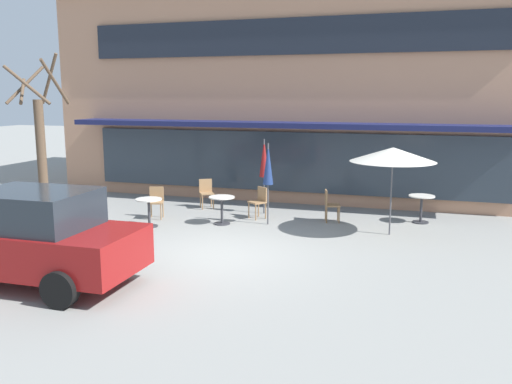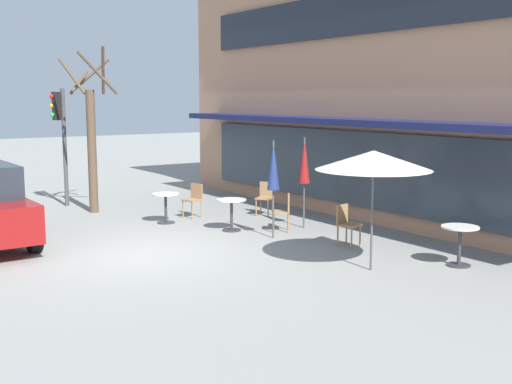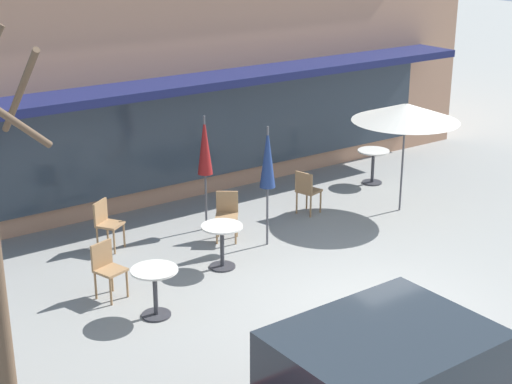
# 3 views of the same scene
# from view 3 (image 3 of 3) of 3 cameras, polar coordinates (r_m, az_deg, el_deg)

# --- Properties ---
(ground_plane) EXTENTS (80.00, 80.00, 0.00)m
(ground_plane) POSITION_cam_3_polar(r_m,az_deg,el_deg) (11.97, 8.50, -8.70)
(ground_plane) COLOR gray
(building_facade) EXTENTS (16.71, 9.10, 7.25)m
(building_facade) POSITION_cam_3_polar(r_m,az_deg,el_deg) (19.10, -12.46, 13.01)
(building_facade) COLOR tan
(building_facade) RESTS_ON ground
(cafe_table_near_wall) EXTENTS (0.70, 0.70, 0.76)m
(cafe_table_near_wall) POSITION_cam_3_polar(r_m,az_deg,el_deg) (13.10, -2.48, -3.44)
(cafe_table_near_wall) COLOR #333338
(cafe_table_near_wall) RESTS_ON ground
(cafe_table_streetside) EXTENTS (0.70, 0.70, 0.76)m
(cafe_table_streetside) POSITION_cam_3_polar(r_m,az_deg,el_deg) (17.47, 8.51, 2.25)
(cafe_table_streetside) COLOR #333338
(cafe_table_streetside) RESTS_ON ground
(cafe_table_by_tree) EXTENTS (0.70, 0.70, 0.76)m
(cafe_table_by_tree) POSITION_cam_3_polar(r_m,az_deg,el_deg) (11.63, -7.36, -6.67)
(cafe_table_by_tree) COLOR #333338
(cafe_table_by_tree) RESTS_ON ground
(patio_umbrella_green_folded) EXTENTS (2.10, 2.10, 2.20)m
(patio_umbrella_green_folded) POSITION_cam_3_polar(r_m,az_deg,el_deg) (15.51, 10.84, 5.72)
(patio_umbrella_green_folded) COLOR #4C4C51
(patio_umbrella_green_folded) RESTS_ON ground
(patio_umbrella_cream_folded) EXTENTS (0.28, 0.28, 2.20)m
(patio_umbrella_cream_folded) POSITION_cam_3_polar(r_m,az_deg,el_deg) (14.39, -3.75, 3.34)
(patio_umbrella_cream_folded) COLOR #4C4C51
(patio_umbrella_cream_folded) RESTS_ON ground
(patio_umbrella_corner_open) EXTENTS (0.28, 0.28, 2.20)m
(patio_umbrella_corner_open) POSITION_cam_3_polar(r_m,az_deg,el_deg) (13.64, 0.85, 2.48)
(patio_umbrella_corner_open) COLOR #4C4C51
(patio_umbrella_corner_open) RESTS_ON ground
(cafe_chair_0) EXTENTS (0.49, 0.49, 0.89)m
(cafe_chair_0) POSITION_cam_3_polar(r_m,az_deg,el_deg) (15.47, 3.71, 0.21)
(cafe_chair_0) COLOR #9E754C
(cafe_chair_0) RESTS_ON ground
(cafe_chair_1) EXTENTS (0.55, 0.55, 0.89)m
(cafe_chair_1) POSITION_cam_3_polar(r_m,az_deg,el_deg) (14.08, -10.85, -2.08)
(cafe_chair_1) COLOR #9E754C
(cafe_chair_1) RESTS_ON ground
(cafe_chair_2) EXTENTS (0.56, 0.56, 0.89)m
(cafe_chair_2) POSITION_cam_3_polar(r_m,az_deg,el_deg) (14.25, -2.13, -1.46)
(cafe_chair_2) COLOR #9E754C
(cafe_chair_2) RESTS_ON ground
(cafe_chair_3) EXTENTS (0.50, 0.50, 0.89)m
(cafe_chair_3) POSITION_cam_3_polar(r_m,az_deg,el_deg) (12.31, -10.80, -5.30)
(cafe_chair_3) COLOR #9E754C
(cafe_chair_3) RESTS_ON ground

